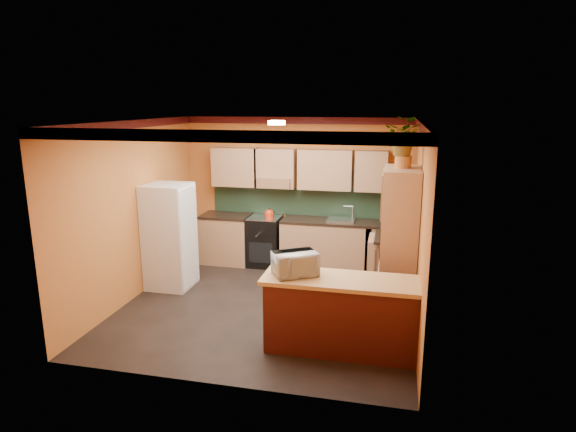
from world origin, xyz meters
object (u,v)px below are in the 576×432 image
object	(u,v)px
breakfast_bar	(341,317)
microwave	(295,264)
fridge	(169,236)
pantry	(399,244)
stove	(265,241)
base_cabinets_back	(298,244)

from	to	relation	value
breakfast_bar	microwave	distance (m)	0.85
fridge	pantry	xyz separation A→B (m)	(3.60, -0.31, 0.20)
breakfast_bar	stove	bearing A→B (deg)	121.17
base_cabinets_back	microwave	xyz separation A→B (m)	(0.55, -2.88, 0.63)
base_cabinets_back	breakfast_bar	world-z (taller)	same
microwave	breakfast_bar	bearing A→B (deg)	-32.06
fridge	breakfast_bar	bearing A→B (deg)	-27.00
stove	fridge	xyz separation A→B (m)	(-1.22, -1.37, 0.39)
base_cabinets_back	pantry	bearing A→B (deg)	-43.76
base_cabinets_back	microwave	distance (m)	3.00
stove	microwave	bearing A→B (deg)	-67.87
stove	microwave	distance (m)	3.17
breakfast_bar	fridge	bearing A→B (deg)	153.00
pantry	microwave	size ratio (longest dim) A/B	4.12
stove	microwave	world-z (taller)	microwave
stove	pantry	world-z (taller)	pantry
fridge	pantry	world-z (taller)	pantry
base_cabinets_back	stove	distance (m)	0.63
pantry	base_cabinets_back	bearing A→B (deg)	136.24
base_cabinets_back	fridge	distance (m)	2.33
microwave	pantry	bearing A→B (deg)	12.46
base_cabinets_back	microwave	world-z (taller)	microwave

